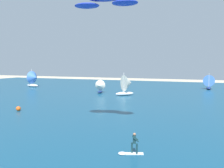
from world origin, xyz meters
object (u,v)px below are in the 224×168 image
Objects in this scene: sailboat_outermost at (127,85)px; sailboat_mid_left at (209,82)px; sailboat_heeled_over at (34,79)px; sailboat_far_left at (100,86)px; kite at (105,2)px; marker_buoy at (18,109)px; kitesurfer at (132,146)px.

sailboat_mid_left is (16.63, 20.39, -0.33)m from sailboat_outermost.
sailboat_heeled_over is 1.54× the size of sailboat_far_left.
kite is 1.28× the size of sailboat_heeled_over.
kite reaches higher than sailboat_far_left.
sailboat_mid_left is at bearing 14.06° from sailboat_heeled_over.
kite is 50.71m from sailboat_mid_left.
marker_buoy is at bearing -54.29° from sailboat_heeled_over.
sailboat_mid_left is at bearing 78.49° from kite.
sailboat_heeled_over is 49.95m from sailboat_mid_left.
sailboat_outermost reaches higher than sailboat_far_left.
kite is 1.55× the size of sailboat_mid_left.
kitesurfer is 54.06m from sailboat_mid_left.
sailboat_outermost is 1.17× the size of sailboat_mid_left.
sailboat_far_left is (-7.30, 1.55, -0.75)m from sailboat_outermost.
kitesurfer is 14.30m from kite.
kitesurfer is 0.47× the size of sailboat_mid_left.
sailboat_outermost reaches higher than sailboat_mid_left.
marker_buoy is (22.38, -31.13, -2.07)m from sailboat_heeled_over.
sailboat_heeled_over reaches higher than kitesurfer.
sailboat_mid_left is 6.22× the size of marker_buoy.
sailboat_outermost is 32.87m from sailboat_heeled_over.
kitesurfer is 0.59× the size of sailboat_far_left.
sailboat_far_left is at bearing 117.92° from kitesurfer.
kitesurfer is at bearing -62.08° from sailboat_far_left.
sailboat_mid_left is (5.42, 53.77, 1.38)m from kitesurfer.
sailboat_mid_left is 50.54m from marker_buoy.
kite is 1.97× the size of sailboat_far_left.
kite reaches higher than kitesurfer.
kitesurfer is 2.91× the size of marker_buoy.
marker_buoy is at bearing -121.08° from sailboat_mid_left.
sailboat_far_left reaches higher than kitesurfer.
sailboat_outermost reaches higher than kitesurfer.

